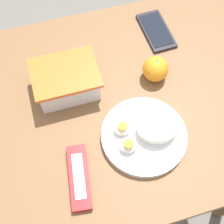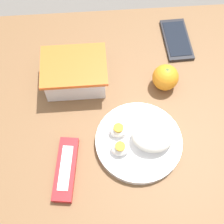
# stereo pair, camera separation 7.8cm
# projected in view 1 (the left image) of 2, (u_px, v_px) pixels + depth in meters

# --- Properties ---
(ground_plane) EXTENTS (10.00, 10.00, 0.00)m
(ground_plane) POSITION_uv_depth(u_px,v_px,m) (107.00, 181.00, 1.50)
(ground_plane) COLOR #66605B
(table) EXTENTS (1.00, 0.67, 0.76)m
(table) POSITION_uv_depth(u_px,v_px,m) (104.00, 121.00, 0.93)
(table) COLOR brown
(table) RESTS_ON ground_plane
(food_container) EXTENTS (0.17, 0.13, 0.08)m
(food_container) POSITION_uv_depth(u_px,v_px,m) (67.00, 82.00, 0.82)
(food_container) COLOR white
(food_container) RESTS_ON table
(orange_fruit) EXTENTS (0.07, 0.07, 0.07)m
(orange_fruit) POSITION_uv_depth(u_px,v_px,m) (156.00, 69.00, 0.84)
(orange_fruit) COLOR orange
(orange_fruit) RESTS_ON table
(rice_plate) EXTENTS (0.21, 0.21, 0.07)m
(rice_plate) POSITION_uv_depth(u_px,v_px,m) (147.00, 133.00, 0.77)
(rice_plate) COLOR white
(rice_plate) RESTS_ON table
(candy_bar) EXTENTS (0.07, 0.16, 0.02)m
(candy_bar) POSITION_uv_depth(u_px,v_px,m) (79.00, 177.00, 0.73)
(candy_bar) COLOR red
(candy_bar) RESTS_ON table
(cell_phone) EXTENTS (0.08, 0.16, 0.01)m
(cell_phone) POSITION_uv_depth(u_px,v_px,m) (156.00, 31.00, 0.95)
(cell_phone) COLOR #232328
(cell_phone) RESTS_ON table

